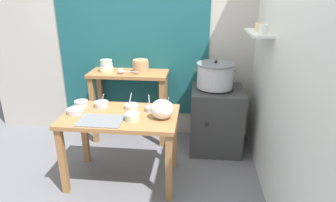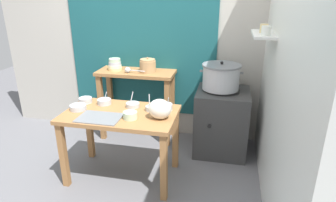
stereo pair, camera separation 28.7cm
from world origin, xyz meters
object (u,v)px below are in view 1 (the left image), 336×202
(prep_bowl_1, at_px, (132,117))
(prep_bowl_0, at_px, (76,111))
(back_shelf_table, at_px, (129,89))
(ladle, at_px, (121,71))
(prep_bowl_4, at_px, (166,107))
(clay_pot, at_px, (141,66))
(prep_bowl_5, at_px, (151,109))
(prep_table, at_px, (121,125))
(prep_bowl_6, at_px, (81,103))
(plastic_bag, at_px, (162,109))
(prep_bowl_3, at_px, (101,104))
(bowl_stack_enamel, at_px, (106,66))
(serving_tray, at_px, (101,121))
(stove_block, at_px, (216,119))
(steamer_pot, at_px, (215,75))
(prep_bowl_2, at_px, (131,106))

(prep_bowl_1, bearing_deg, prep_bowl_0, 170.44)
(back_shelf_table, height_order, ladle, ladle)
(back_shelf_table, relative_size, prep_bowl_4, 6.90)
(clay_pot, xyz_separation_m, prep_bowl_1, (0.11, -0.99, -0.22))
(prep_bowl_5, bearing_deg, prep_table, -158.00)
(prep_bowl_1, bearing_deg, ladle, 109.89)
(ladle, height_order, prep_bowl_0, ladle)
(prep_bowl_1, bearing_deg, prep_table, 141.07)
(prep_bowl_6, bearing_deg, clay_pot, 55.02)
(back_shelf_table, distance_m, clay_pot, 0.34)
(plastic_bag, relative_size, prep_bowl_3, 1.50)
(prep_bowl_4, bearing_deg, bowl_stack_enamel, 138.88)
(prep_table, relative_size, serving_tray, 2.75)
(stove_block, bearing_deg, prep_bowl_0, -151.30)
(steamer_pot, height_order, prep_bowl_1, steamer_pot)
(bowl_stack_enamel, bearing_deg, prep_bowl_2, -56.87)
(serving_tray, xyz_separation_m, plastic_bag, (0.55, 0.11, 0.09))
(bowl_stack_enamel, height_order, prep_bowl_5, bowl_stack_enamel)
(clay_pot, bearing_deg, prep_bowl_2, -86.89)
(prep_bowl_6, bearing_deg, prep_bowl_2, -1.36)
(prep_bowl_1, xyz_separation_m, prep_bowl_3, (-0.39, 0.29, -0.01))
(prep_bowl_5, bearing_deg, prep_bowl_6, 175.00)
(prep_bowl_3, distance_m, prep_bowl_6, 0.21)
(prep_bowl_1, distance_m, prep_bowl_4, 0.40)
(clay_pot, relative_size, plastic_bag, 0.91)
(clay_pot, distance_m, prep_bowl_4, 0.85)
(prep_bowl_4, bearing_deg, clay_pot, 118.61)
(steamer_pot, height_order, clay_pot, steamer_pot)
(stove_block, distance_m, plastic_bag, 1.06)
(bowl_stack_enamel, bearing_deg, prep_table, -66.04)
(prep_bowl_5, bearing_deg, stove_block, 42.81)
(ladle, distance_m, plastic_bag, 1.04)
(clay_pot, xyz_separation_m, prep_bowl_4, (0.39, -0.72, -0.22))
(bowl_stack_enamel, relative_size, prep_bowl_4, 1.24)
(bowl_stack_enamel, xyz_separation_m, prep_bowl_1, (0.53, -0.99, -0.21))
(back_shelf_table, height_order, prep_bowl_4, back_shelf_table)
(prep_bowl_3, bearing_deg, serving_tray, -73.46)
(prep_table, height_order, back_shelf_table, back_shelf_table)
(bowl_stack_enamel, height_order, ladle, bowl_stack_enamel)
(prep_bowl_3, bearing_deg, prep_bowl_1, -37.22)
(back_shelf_table, bearing_deg, steamer_pot, -6.02)
(prep_table, relative_size, prep_bowl_4, 7.90)
(prep_table, xyz_separation_m, prep_bowl_4, (0.43, 0.16, 0.15))
(prep_bowl_6, bearing_deg, steamer_pot, 23.18)
(prep_bowl_0, xyz_separation_m, prep_bowl_6, (-0.02, 0.20, 0.00))
(steamer_pot, bearing_deg, back_shelf_table, 173.98)
(stove_block, bearing_deg, back_shelf_table, 173.16)
(prep_bowl_1, relative_size, prep_bowl_3, 0.92)
(plastic_bag, distance_m, prep_bowl_0, 0.85)
(back_shelf_table, bearing_deg, clay_pot, 0.00)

